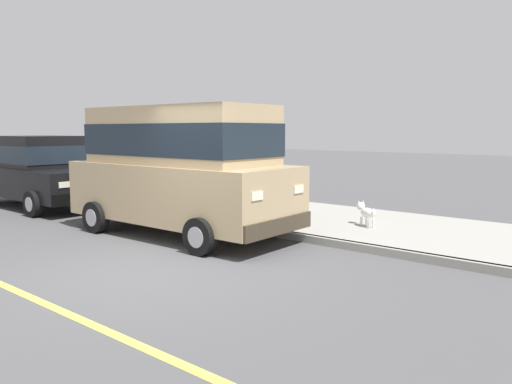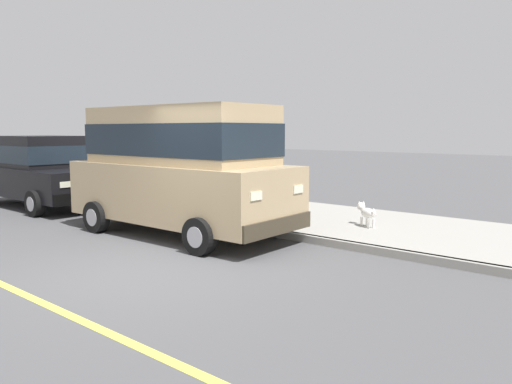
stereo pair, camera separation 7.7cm
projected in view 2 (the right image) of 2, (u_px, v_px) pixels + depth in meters
ground_plane at (143, 272)px, 7.33m from camera, size 80.00×80.00×0.00m
curb at (277, 233)px, 9.74m from camera, size 0.16×64.00×0.14m
sidewalk at (327, 221)px, 11.10m from camera, size 3.60×64.00×0.14m
lane_centre_line at (36, 300)px, 6.12m from camera, size 0.12×57.60×0.01m
car_tan_van at (180, 165)px, 9.82m from camera, size 2.22×4.94×2.52m
car_black_sedan at (41, 171)px, 13.50m from camera, size 2.07×4.61×1.92m
dog_white at (366, 212)px, 10.08m from camera, size 0.48×0.66×0.49m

